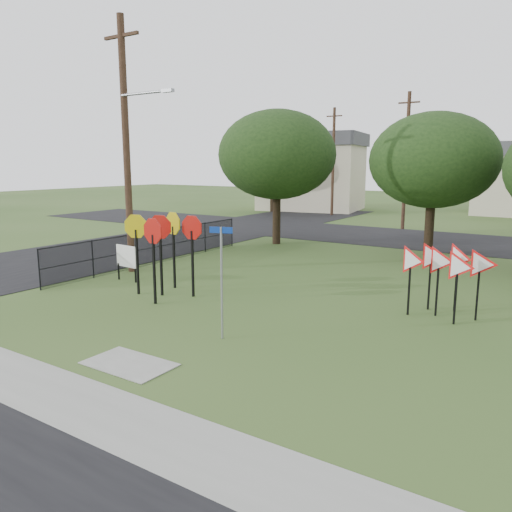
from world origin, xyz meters
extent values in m
plane|color=#2F4B1C|center=(0.00, 0.00, 0.00)|extent=(140.00, 140.00, 0.00)
cube|color=gray|center=(0.00, -4.20, 0.01)|extent=(30.00, 1.60, 0.02)
cube|color=black|center=(-12.00, 10.00, 0.01)|extent=(8.00, 50.00, 0.02)
cube|color=black|center=(0.00, 20.00, 0.01)|extent=(60.00, 8.00, 0.02)
cube|color=gray|center=(0.00, -2.40, 0.01)|extent=(2.00, 1.20, 0.02)
cylinder|color=gray|center=(0.72, 0.08, 1.43)|extent=(0.06, 0.06, 2.87)
cube|color=navy|center=(0.72, 0.08, 2.79)|extent=(0.57, 0.21, 0.15)
cube|color=black|center=(-3.56, 2.37, 1.11)|extent=(0.07, 0.07, 2.22)
cube|color=black|center=(-2.56, 2.82, 1.11)|extent=(0.07, 0.07, 2.22)
cube|color=black|center=(-3.00, 1.48, 1.11)|extent=(0.07, 0.07, 2.22)
cube|color=black|center=(-4.34, 2.04, 1.11)|extent=(0.07, 0.07, 2.22)
cube|color=black|center=(-3.89, 3.37, 1.11)|extent=(0.07, 0.07, 2.22)
cube|color=black|center=(4.09, 4.71, 0.80)|extent=(0.05, 0.05, 1.60)
cube|color=black|center=(4.80, 5.06, 0.80)|extent=(0.05, 0.05, 1.60)
cube|color=black|center=(5.42, 4.53, 0.80)|extent=(0.05, 0.05, 1.60)
cube|color=black|center=(4.44, 5.59, 0.80)|extent=(0.05, 0.05, 1.60)
cube|color=black|center=(5.15, 5.86, 0.80)|extent=(0.05, 0.05, 1.60)
cube|color=black|center=(5.86, 5.24, 0.80)|extent=(0.05, 0.05, 1.60)
cube|color=black|center=(-6.58, 3.16, 0.32)|extent=(0.05, 0.05, 0.64)
cube|color=black|center=(-5.66, 3.16, 0.32)|extent=(0.05, 0.05, 0.64)
cube|color=white|center=(-6.12, 3.16, 0.96)|extent=(1.10, 0.13, 0.82)
cylinder|color=#452E20|center=(-7.30, 4.50, 5.00)|extent=(0.28, 0.28, 10.00)
cube|color=#452E20|center=(-7.30, 4.50, 9.20)|extent=(1.80, 0.12, 0.12)
cylinder|color=gray|center=(-6.10, 4.40, 7.00)|extent=(2.40, 0.10, 0.10)
cube|color=gray|center=(-4.90, 4.40, 7.00)|extent=(0.50, 0.18, 0.12)
cylinder|color=#452E20|center=(-2.00, 24.00, 4.50)|extent=(0.24, 0.24, 9.00)
cube|color=#452E20|center=(-2.00, 24.00, 8.30)|extent=(1.40, 0.10, 0.10)
cylinder|color=#452E20|center=(-10.00, 30.00, 4.50)|extent=(0.24, 0.24, 9.00)
cube|color=#452E20|center=(-10.00, 30.00, 8.30)|extent=(1.40, 0.10, 0.10)
cylinder|color=black|center=(-7.60, 0.50, 0.75)|extent=(0.05, 0.05, 1.50)
cylinder|color=black|center=(-7.60, 2.80, 0.75)|extent=(0.05, 0.05, 1.50)
cylinder|color=black|center=(-7.60, 5.10, 0.75)|extent=(0.05, 0.05, 1.50)
cylinder|color=black|center=(-7.60, 7.40, 0.75)|extent=(0.05, 0.05, 1.50)
cylinder|color=black|center=(-7.60, 9.70, 0.75)|extent=(0.05, 0.05, 1.50)
cylinder|color=black|center=(-7.60, 12.00, 0.75)|extent=(0.05, 0.05, 1.50)
cube|color=black|center=(-7.60, 6.25, 1.46)|extent=(0.03, 11.50, 0.03)
cube|color=black|center=(-7.60, 6.25, 0.75)|extent=(0.03, 11.50, 0.03)
cube|color=black|center=(-7.60, 6.25, 0.75)|extent=(0.01, 11.50, 1.50)
cube|color=beige|center=(-14.00, 34.00, 3.00)|extent=(10.08, 8.46, 6.00)
cube|color=#46464B|center=(-14.00, 34.00, 6.60)|extent=(10.58, 8.88, 1.20)
cylinder|color=black|center=(-6.00, 14.00, 1.31)|extent=(0.44, 0.44, 2.62)
ellipsoid|color=black|center=(-6.00, 14.00, 4.87)|extent=(6.40, 6.40, 4.80)
cylinder|color=black|center=(2.00, 15.00, 1.22)|extent=(0.44, 0.44, 2.45)
ellipsoid|color=black|center=(2.00, 15.00, 4.55)|extent=(6.00, 6.00, 4.50)
cylinder|color=black|center=(-16.00, 30.00, 1.40)|extent=(0.44, 0.44, 2.80)
ellipsoid|color=black|center=(-16.00, 30.00, 5.18)|extent=(6.80, 6.80, 5.10)
camera|label=1|loc=(8.09, -9.61, 4.40)|focal=35.00mm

